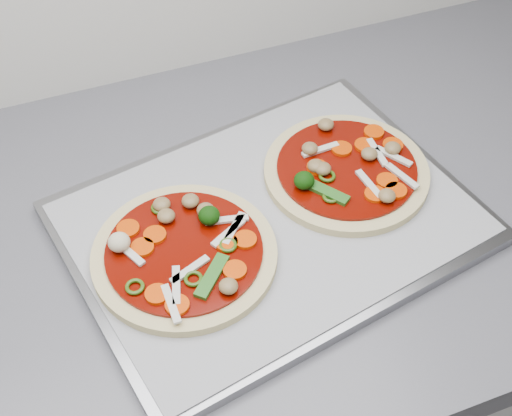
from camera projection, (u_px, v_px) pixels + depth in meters
name	position (u px, v px, depth m)	size (l,w,h in m)	color
baking_tray	(271.00, 222.00, 0.81)	(0.45, 0.33, 0.01)	gray
parchment	(271.00, 218.00, 0.81)	(0.43, 0.31, 0.00)	#95959A
pizza_left	(184.00, 252.00, 0.76)	(0.20, 0.20, 0.03)	#CAB97D
pizza_right	(346.00, 170.00, 0.85)	(0.23, 0.23, 0.03)	#CAB97D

